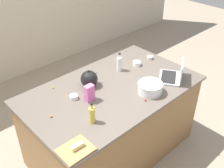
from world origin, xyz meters
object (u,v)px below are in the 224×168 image
(laptop, at_px, (173,75))
(mixing_bowl_large, at_px, (150,88))
(kettle, at_px, (89,79))
(candy_bag, at_px, (89,93))
(bottle_vinegar, at_px, (119,64))
(ramekin_small, at_px, (137,63))
(ramekin_wide, at_px, (74,97))
(bottle_oil, at_px, (92,115))
(butter_stick_left, at_px, (77,146))
(ramekin_medium, at_px, (150,57))
(cutting_board, at_px, (76,150))

(laptop, relative_size, mixing_bowl_large, 1.50)
(kettle, distance_m, candy_bag, 0.26)
(kettle, bearing_deg, laptop, -34.80)
(candy_bag, bearing_deg, bottle_vinegar, 19.32)
(ramekin_small, distance_m, ramekin_wide, 0.94)
(mixing_bowl_large, height_order, bottle_oil, bottle_oil)
(kettle, distance_m, butter_stick_left, 0.89)
(butter_stick_left, distance_m, ramekin_medium, 1.66)
(butter_stick_left, bearing_deg, bottle_oil, 30.44)
(bottle_vinegar, bearing_deg, candy_bag, -160.68)
(bottle_oil, xyz_separation_m, bottle_vinegar, (0.79, 0.48, 0.00))
(candy_bag, bearing_deg, mixing_bowl_large, -30.57)
(bottle_oil, height_order, ramekin_medium, bottle_oil)
(bottle_oil, bearing_deg, mixing_bowl_large, -4.10)
(cutting_board, relative_size, butter_stick_left, 2.37)
(kettle, distance_m, ramekin_medium, 0.92)
(bottle_oil, relative_size, cutting_board, 0.79)
(bottle_oil, relative_size, kettle, 0.96)
(cutting_board, bearing_deg, bottle_oil, 28.78)
(bottle_vinegar, bearing_deg, ramekin_small, -14.40)
(mixing_bowl_large, height_order, bottle_vinegar, bottle_vinegar)
(bottle_oil, bearing_deg, ramekin_medium, 18.22)
(laptop, relative_size, cutting_board, 1.46)
(laptop, relative_size, kettle, 1.79)
(cutting_board, height_order, ramekin_medium, ramekin_medium)
(bottle_vinegar, relative_size, butter_stick_left, 1.97)
(bottle_oil, xyz_separation_m, cutting_board, (-0.31, -0.17, -0.07))
(bottle_oil, height_order, candy_bag, bottle_oil)
(laptop, bearing_deg, ramekin_wide, 156.14)
(laptop, relative_size, ramekin_wide, 4.75)
(laptop, height_order, kettle, laptop)
(ramekin_small, bearing_deg, bottle_oil, -157.92)
(butter_stick_left, bearing_deg, ramekin_small, 24.01)
(mixing_bowl_large, distance_m, kettle, 0.63)
(ramekin_wide, xyz_separation_m, candy_bag, (0.10, -0.13, 0.06))
(ramekin_medium, bearing_deg, butter_stick_left, -159.33)
(butter_stick_left, relative_size, ramekin_wide, 1.37)
(mixing_bowl_large, relative_size, kettle, 1.19)
(kettle, height_order, cutting_board, kettle)
(kettle, bearing_deg, butter_stick_left, -134.91)
(bottle_oil, bearing_deg, ramekin_small, 22.08)
(cutting_board, xyz_separation_m, ramekin_small, (1.33, 0.59, 0.01))
(bottle_oil, height_order, ramekin_wide, bottle_oil)
(kettle, bearing_deg, bottle_oil, -126.46)
(kettle, height_order, ramekin_medium, kettle)
(mixing_bowl_large, distance_m, candy_bag, 0.61)
(bottle_oil, relative_size, butter_stick_left, 1.87)
(ramekin_small, bearing_deg, butter_stick_left, -155.99)
(kettle, bearing_deg, bottle_vinegar, 1.67)
(mixing_bowl_large, bearing_deg, kettle, 125.62)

